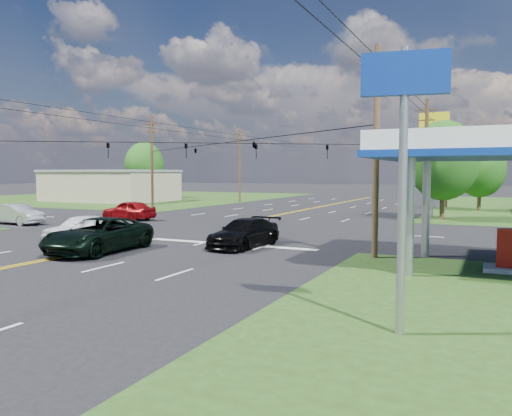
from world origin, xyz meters
The scene contains 21 objects.
ground centered at (0.00, 12.00, 0.00)m, with size 280.00×280.00×0.00m, color black.
grass_nw centered at (-35.00, 44.00, 0.00)m, with size 46.00×48.00×0.03m, color #243B13.
stop_bar centered at (5.00, 4.00, 0.00)m, with size 10.00×0.50×0.02m, color silver.
retail_nw centered at (-30.00, 34.00, 2.00)m, with size 16.00×11.00×4.00m, color tan.
pole_se centered at (13.00, 3.00, 4.92)m, with size 1.60×0.28×9.50m.
pole_nw centered at (-13.00, 21.00, 4.92)m, with size 1.60×0.28×9.50m.
pole_ne centered at (13.00, 21.00, 4.92)m, with size 1.60×0.28×9.50m.
pole_left_far centered at (-13.00, 40.00, 5.17)m, with size 1.60×0.28×10.00m.
pole_right_far centered at (13.00, 40.00, 5.17)m, with size 1.60×0.28×10.00m.
span_wire_signals centered at (0.00, 12.00, 6.00)m, with size 26.00×18.00×1.13m.
power_lines centered at (0.00, 10.00, 8.60)m, with size 26.04×100.00×0.64m.
tree_right_a centered at (14.00, 24.00, 4.87)m, with size 5.70×5.70×8.18m.
tree_right_b centered at (16.50, 36.00, 4.22)m, with size 4.94×4.94×7.09m.
tree_far_l centered at (-32.00, 44.00, 5.19)m, with size 6.08×6.08×8.72m.
pickup_dkgreen centered at (0.50, -1.06, 0.83)m, with size 2.77×6.01×1.67m, color black.
suv_black centered at (6.14, 3.50, 0.73)m, with size 2.05×5.05×1.47m, color black.
pickup_white centered at (-3.50, 1.78, 0.74)m, with size 1.74×4.32×1.47m, color white.
sedan_silver centered at (-14.52, 6.50, 0.76)m, with size 1.61×4.61×1.52m, color silver.
sedan_red centered at (-9.35, 13.00, 0.80)m, with size 1.89×4.70×1.60m, color maroon.
polesign_se centered at (15.86, -7.57, 5.13)m, with size 1.98×0.60×6.72m.
polesign_ne centered at (13.00, 26.16, 7.18)m, with size 2.50×0.48×9.05m.
Camera 1 is at (17.77, -19.49, 3.84)m, focal length 35.00 mm.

